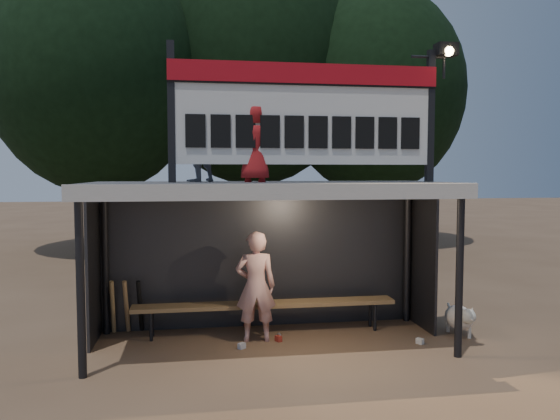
% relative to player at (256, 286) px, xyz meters
% --- Properties ---
extents(ground, '(80.00, 80.00, 0.00)m').
position_rel_player_xyz_m(ground, '(0.19, -0.21, -0.81)').
color(ground, brown).
rests_on(ground, ground).
extents(player, '(0.61, 0.41, 1.61)m').
position_rel_player_xyz_m(player, '(0.00, 0.00, 0.00)').
color(player, silver).
rests_on(player, ground).
extents(child_a, '(0.68, 0.67, 1.11)m').
position_rel_player_xyz_m(child_a, '(-0.84, 0.10, 2.07)').
color(child_a, gray).
rests_on(child_a, dugout_shelter).
extents(child_b, '(0.59, 0.46, 1.07)m').
position_rel_player_xyz_m(child_b, '(-0.02, -0.16, 2.05)').
color(child_b, maroon).
rests_on(child_b, dugout_shelter).
extents(dugout_shelter, '(5.10, 2.08, 2.32)m').
position_rel_player_xyz_m(dugout_shelter, '(0.19, 0.03, 1.04)').
color(dugout_shelter, '#3D3D3F').
rests_on(dugout_shelter, ground).
extents(scoreboard_assembly, '(4.10, 0.27, 1.99)m').
position_rel_player_xyz_m(scoreboard_assembly, '(0.75, -0.22, 2.52)').
color(scoreboard_assembly, black).
rests_on(scoreboard_assembly, dugout_shelter).
extents(bench, '(4.00, 0.35, 0.48)m').
position_rel_player_xyz_m(bench, '(0.19, 0.34, -0.37)').
color(bench, olive).
rests_on(bench, ground).
extents(tree_left, '(6.46, 6.46, 9.27)m').
position_rel_player_xyz_m(tree_left, '(-3.81, 9.79, 4.71)').
color(tree_left, '#302215').
rests_on(tree_left, ground).
extents(tree_mid, '(7.22, 7.22, 10.36)m').
position_rel_player_xyz_m(tree_mid, '(1.19, 11.29, 5.36)').
color(tree_mid, black).
rests_on(tree_mid, ground).
extents(tree_right, '(6.08, 6.08, 8.72)m').
position_rel_player_xyz_m(tree_right, '(5.19, 10.29, 4.38)').
color(tree_right, black).
rests_on(tree_right, ground).
extents(dog, '(0.36, 0.81, 0.49)m').
position_rel_player_xyz_m(dog, '(3.06, -0.24, -0.53)').
color(dog, silver).
rests_on(dog, ground).
extents(bats, '(0.48, 0.33, 0.84)m').
position_rel_player_xyz_m(bats, '(-1.90, 0.61, -0.38)').
color(bats, '#9E7B4A').
rests_on(bats, ground).
extents(litter, '(2.67, 1.29, 0.08)m').
position_rel_player_xyz_m(litter, '(0.55, -0.06, -0.77)').
color(litter, '#A1291B').
rests_on(litter, ground).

